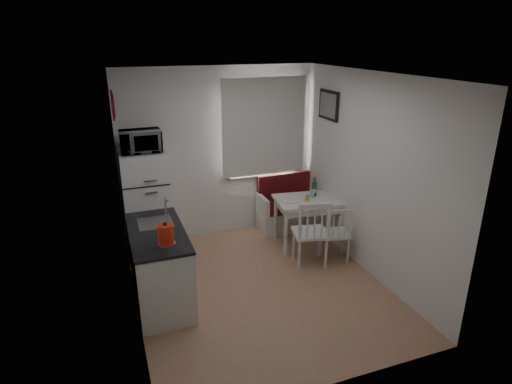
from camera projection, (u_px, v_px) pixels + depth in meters
floor at (259, 286)px, 5.42m from camera, size 3.00×3.50×0.02m
ceiling at (260, 75)px, 4.53m from camera, size 3.00×3.50×0.02m
wall_back at (219, 154)px, 6.52m from camera, size 3.00×0.02×2.60m
wall_front at (336, 259)px, 3.44m from camera, size 3.00×0.02×2.60m
wall_left at (126, 207)px, 4.49m from camera, size 0.02×3.50×2.60m
wall_right at (369, 176)px, 5.47m from camera, size 0.02×3.50×2.60m
window at (263, 130)px, 6.61m from camera, size 1.22×0.06×1.47m
curtain at (265, 127)px, 6.53m from camera, size 1.35×0.02×1.50m
kitchen_counter at (159, 265)px, 5.02m from camera, size 0.62×1.32×1.16m
wall_sign at (113, 105)px, 5.49m from camera, size 0.03×0.40×0.40m
picture_frame at (329, 105)px, 6.17m from camera, size 0.04×0.52×0.42m
bench at (295, 210)px, 7.04m from camera, size 1.25×0.48×0.89m
dining_table at (308, 204)px, 6.34m from camera, size 1.04×0.79×0.72m
chair_left at (314, 227)px, 5.68m from camera, size 0.54×0.53×0.52m
chair_right at (339, 229)px, 5.86m from camera, size 0.46×0.45×0.44m
fridge at (146, 204)px, 6.01m from camera, size 0.61×0.61×1.53m
microwave at (141, 141)px, 5.66m from camera, size 0.53×0.36×0.29m
kettle at (166, 235)px, 4.47m from camera, size 0.20×0.20×0.27m
wine_bottle at (315, 187)px, 6.40m from camera, size 0.07×0.07×0.29m
drinking_glass_orange at (307, 198)px, 6.24m from camera, size 0.05×0.05×0.09m
drinking_glass_blue at (312, 194)px, 6.37m from camera, size 0.06×0.06×0.11m
plate at (289, 201)px, 6.23m from camera, size 0.24×0.24×0.02m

